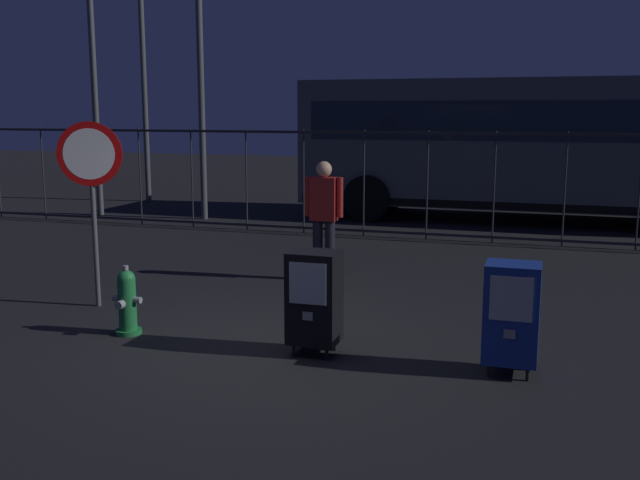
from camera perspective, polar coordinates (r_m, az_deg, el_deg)
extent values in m
plane|color=black|center=(7.55, -4.99, -8.14)|extent=(60.00, 60.00, 0.00)
cylinder|color=#1E7238|center=(8.14, -14.68, -6.90)|extent=(0.28, 0.28, 0.05)
cylinder|color=#1E7238|center=(8.06, -14.77, -4.86)|extent=(0.19, 0.19, 0.55)
sphere|color=#1E7238|center=(8.00, -14.86, -2.95)|extent=(0.19, 0.19, 0.19)
cylinder|color=gray|center=(7.97, -14.90, -2.11)|extent=(0.06, 0.06, 0.05)
cylinder|color=gray|center=(7.95, -15.30, -4.89)|extent=(0.09, 0.08, 0.09)
cylinder|color=gray|center=(8.12, -15.57, -4.39)|extent=(0.07, 0.07, 0.07)
cylinder|color=gray|center=(7.98, -14.00, -4.57)|extent=(0.07, 0.07, 0.07)
cylinder|color=black|center=(7.18, -2.07, -8.56)|extent=(0.04, 0.04, 0.12)
cylinder|color=black|center=(7.08, 0.52, -8.83)|extent=(0.04, 0.04, 0.12)
cylinder|color=black|center=(7.44, -1.33, -7.91)|extent=(0.04, 0.04, 0.12)
cylinder|color=black|center=(7.34, 1.17, -8.16)|extent=(0.04, 0.04, 0.12)
cube|color=black|center=(7.11, -0.43, -4.46)|extent=(0.48, 0.40, 0.90)
cube|color=#B2B7BF|center=(6.88, -0.97, -3.42)|extent=(0.36, 0.01, 0.40)
cube|color=gray|center=(6.96, -0.97, -5.94)|extent=(0.10, 0.02, 0.08)
cylinder|color=black|center=(6.82, 13.00, -9.86)|extent=(0.04, 0.04, 0.12)
cylinder|color=black|center=(6.80, 15.87, -10.03)|extent=(0.04, 0.04, 0.12)
cylinder|color=black|center=(7.08, 13.20, -9.11)|extent=(0.04, 0.04, 0.12)
cylinder|color=black|center=(7.07, 15.95, -9.27)|extent=(0.04, 0.04, 0.12)
cube|color=navy|center=(6.79, 14.69, -5.50)|extent=(0.48, 0.40, 0.90)
cube|color=#B2B7BF|center=(6.55, 14.66, -4.45)|extent=(0.36, 0.01, 0.40)
cube|color=gray|center=(6.63, 14.54, -7.09)|extent=(0.10, 0.02, 0.08)
cylinder|color=#4C4F54|center=(9.16, -17.19, 1.74)|extent=(0.06, 0.06, 2.20)
cylinder|color=red|center=(9.07, -17.51, 6.41)|extent=(0.71, 0.31, 0.76)
cylinder|color=white|center=(9.06, -17.55, 6.40)|extent=(0.56, 0.23, 0.60)
cylinder|color=black|center=(10.26, -0.18, -0.79)|extent=(0.14, 0.14, 0.85)
cylinder|color=black|center=(10.20, 0.78, -0.85)|extent=(0.14, 0.14, 0.85)
cube|color=maroon|center=(10.12, 0.30, 3.22)|extent=(0.36, 0.20, 0.60)
sphere|color=tan|center=(10.08, 0.30, 5.53)|extent=(0.22, 0.22, 0.22)
cylinder|color=maroon|center=(10.18, -0.94, 3.43)|extent=(0.09, 0.09, 0.55)
cylinder|color=maroon|center=(10.05, 1.55, 3.34)|extent=(0.09, 0.09, 0.55)
cube|color=#2D2D33|center=(13.65, 5.94, 8.30)|extent=(18.00, 0.04, 0.05)
cube|color=#2D2D33|center=(13.83, 5.80, 0.61)|extent=(18.00, 0.04, 0.05)
cylinder|color=#2D2D33|center=(17.10, -20.74, 4.85)|extent=(0.03, 0.03, 2.00)
cylinder|color=#2D2D33|center=(16.38, -17.43, 4.84)|extent=(0.03, 0.03, 2.00)
cylinder|color=#2D2D33|center=(15.72, -13.84, 4.81)|extent=(0.03, 0.03, 2.00)
cylinder|color=#2D2D33|center=(15.13, -9.94, 4.76)|extent=(0.03, 0.03, 2.00)
cylinder|color=#2D2D33|center=(14.62, -5.75, 4.68)|extent=(0.03, 0.03, 2.00)
cylinder|color=#2D2D33|center=(14.19, -1.29, 4.57)|extent=(0.03, 0.03, 2.00)
cylinder|color=#2D2D33|center=(13.84, 3.43, 4.42)|extent=(0.03, 0.03, 2.00)
cylinder|color=#2D2D33|center=(13.60, 8.35, 4.23)|extent=(0.03, 0.03, 2.00)
cylinder|color=#2D2D33|center=(13.46, 13.40, 4.00)|extent=(0.03, 0.03, 2.00)
cylinder|color=#2D2D33|center=(13.43, 18.52, 3.74)|extent=(0.03, 0.03, 2.00)
cylinder|color=#2D2D33|center=(13.50, 23.63, 3.45)|extent=(0.03, 0.03, 2.00)
cube|color=#4C5156|center=(16.37, 17.51, 7.21)|extent=(10.53, 2.61, 2.65)
cube|color=#1E2838|center=(16.36, 17.60, 8.87)|extent=(9.90, 2.63, 0.80)
cube|color=black|center=(16.47, 17.29, 2.95)|extent=(10.32, 2.62, 0.16)
cylinder|color=black|center=(15.72, 3.67, 3.25)|extent=(1.00, 0.29, 1.00)
cylinder|color=black|center=(18.13, 5.68, 4.12)|extent=(1.00, 0.29, 1.00)
cylinder|color=black|center=(19.66, 18.07, 4.13)|extent=(1.02, 0.35, 1.00)
cylinder|color=black|center=(22.14, 18.53, 4.72)|extent=(1.02, 0.35, 1.00)
cylinder|color=#4C4F54|center=(16.25, -9.35, 15.19)|extent=(0.14, 0.14, 7.69)
cylinder|color=#4C4F54|center=(17.40, -17.26, 13.06)|extent=(0.14, 0.14, 6.81)
cylinder|color=#4C4F54|center=(19.73, -13.56, 12.17)|extent=(0.14, 0.14, 6.36)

